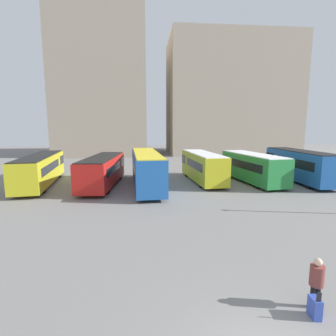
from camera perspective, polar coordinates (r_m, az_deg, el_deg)
The scene contains 10 objects.
building_block_left at distance 60.67m, azimuth -14.03°, elevation 20.89°, with size 17.90×17.49×37.30m.
building_block_right at distance 62.02m, azimuth 13.16°, elevation 14.70°, with size 26.95×15.98×24.61m.
bus_0 at distance 29.08m, azimuth -25.97°, elevation -0.10°, with size 3.94×12.03×2.97m.
bus_1 at distance 26.38m, azimuth -14.01°, elevation -0.40°, with size 3.40×10.25×2.89m.
bus_2 at distance 25.23m, azimuth -4.71°, elevation -0.03°, with size 3.19×11.76×3.33m.
bus_3 at distance 28.06m, azimuth 7.53°, elevation 0.46°, with size 3.13×9.45×3.04m.
bus_4 at distance 28.77m, azimuth 17.86°, elevation 0.27°, with size 3.87×9.59×2.99m.
bus_5 at distance 31.03m, azimuth 26.71°, elevation 0.65°, with size 2.58×10.26×3.29m.
traveler at distance 10.05m, azimuth 29.64°, elevation -20.18°, with size 0.47×0.47×1.66m.
suitcase at distance 9.94m, azimuth 29.32°, elevation -24.97°, with size 0.29×0.46×0.91m.
Camera 1 is at (-3.01, -4.69, 5.67)m, focal length 28.00 mm.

